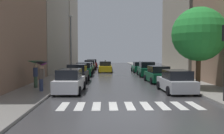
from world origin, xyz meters
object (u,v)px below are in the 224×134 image
(pedestrian_foreground, at_px, (41,69))
(parked_car_left_second, at_px, (77,74))
(parked_car_left_sixth, at_px, (92,64))
(parked_car_right_nearest, at_px, (176,82))
(parked_car_left_nearest, at_px, (70,82))
(parked_car_left_fourth, at_px, (87,68))
(parked_car_left_third, at_px, (84,70))
(parked_car_right_fourth, at_px, (139,67))
(street_tree_right, at_px, (199,34))
(pedestrian_near_tree, at_px, (42,70))
(lamp_post_left, at_px, (71,41))
(taxi_midroad, at_px, (105,67))
(parked_car_right_third, at_px, (147,69))
(parked_car_right_second, at_px, (158,75))
(parked_car_left_fifth, at_px, (90,65))
(pedestrian_by_kerb, at_px, (35,67))

(pedestrian_foreground, bearing_deg, parked_car_left_second, 45.09)
(parked_car_left_sixth, height_order, parked_car_right_nearest, same)
(parked_car_left_nearest, distance_m, parked_car_left_sixth, 30.11)
(parked_car_left_fourth, relative_size, parked_car_left_sixth, 0.89)
(parked_car_left_third, xyz_separation_m, parked_car_right_fourth, (7.67, 5.94, -0.06))
(street_tree_right, bearing_deg, parked_car_left_second, 151.83)
(pedestrian_near_tree, bearing_deg, lamp_post_left, -28.19)
(parked_car_left_nearest, xyz_separation_m, parked_car_left_third, (-0.01, 12.66, -0.01))
(parked_car_left_third, distance_m, taxi_midroad, 6.73)
(parked_car_right_third, bearing_deg, parked_car_right_second, -177.79)
(parked_car_left_second, xyz_separation_m, parked_car_right_third, (7.80, 6.28, 0.00))
(parked_car_left_second, height_order, taxi_midroad, taxi_midroad)
(parked_car_right_fourth, bearing_deg, parked_car_left_fourth, 95.15)
(parked_car_left_fifth, distance_m, pedestrian_by_kerb, 22.71)
(parked_car_left_fifth, relative_size, parked_car_right_fourth, 0.98)
(pedestrian_by_kerb, bearing_deg, parked_car_left_fourth, 19.36)
(pedestrian_near_tree, xyz_separation_m, lamp_post_left, (0.97, 10.48, 2.91))
(parked_car_left_second, height_order, parked_car_right_second, parked_car_left_second)
(parked_car_left_nearest, distance_m, pedestrian_foreground, 2.22)
(parked_car_right_nearest, xyz_separation_m, parked_car_right_fourth, (-0.13, 18.75, -0.04))
(parked_car_left_third, distance_m, pedestrian_foreground, 13.12)
(parked_car_left_fifth, relative_size, parked_car_left_sixth, 0.93)
(parked_car_right_nearest, bearing_deg, lamp_post_left, 34.38)
(taxi_midroad, xyz_separation_m, pedestrian_near_tree, (-5.27, -16.16, 0.72))
(parked_car_right_second, bearing_deg, taxi_midroad, 18.62)
(parked_car_left_third, height_order, parked_car_right_nearest, parked_car_left_third)
(pedestrian_by_kerb, bearing_deg, parked_car_left_sixth, 23.30)
(parked_car_left_second, relative_size, pedestrian_foreground, 2.04)
(parked_car_left_fifth, xyz_separation_m, lamp_post_left, (-1.70, -10.87, 3.61))
(taxi_midroad, xyz_separation_m, pedestrian_foreground, (-4.65, -19.12, 0.97))
(pedestrian_near_tree, xyz_separation_m, pedestrian_by_kerb, (-0.26, -1.14, 0.28))
(parked_car_left_fifth, height_order, pedestrian_by_kerb, pedestrian_by_kerb)
(parked_car_left_fourth, height_order, lamp_post_left, lamp_post_left)
(parked_car_left_third, height_order, parked_car_left_sixth, parked_car_left_third)
(parked_car_left_fifth, relative_size, parked_car_right_second, 0.99)
(parked_car_left_nearest, distance_m, lamp_post_left, 13.74)
(parked_car_left_third, relative_size, parked_car_right_second, 1.02)
(taxi_midroad, bearing_deg, parked_car_right_fourth, -92.23)
(taxi_midroad, distance_m, pedestrian_by_kerb, 18.19)
(parked_car_right_second, relative_size, pedestrian_by_kerb, 2.03)
(parked_car_left_second, bearing_deg, parked_car_right_second, -90.20)
(parked_car_left_sixth, distance_m, taxi_midroad, 11.56)
(parked_car_right_fourth, bearing_deg, pedestrian_by_kerb, 148.12)
(parked_car_left_sixth, distance_m, pedestrian_by_kerb, 28.75)
(parked_car_left_nearest, distance_m, parked_car_right_fourth, 20.11)
(parked_car_left_third, bearing_deg, street_tree_right, -141.40)
(taxi_midroad, bearing_deg, pedestrian_by_kerb, 162.79)
(taxi_midroad, bearing_deg, parked_car_left_nearest, 172.51)
(parked_car_left_third, distance_m, parked_car_left_fourth, 5.22)
(parked_car_left_fourth, height_order, parked_car_right_second, parked_car_right_second)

